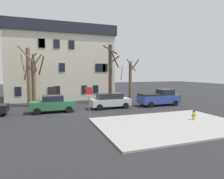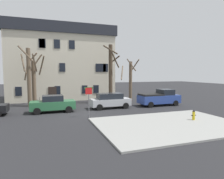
# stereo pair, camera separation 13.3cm
# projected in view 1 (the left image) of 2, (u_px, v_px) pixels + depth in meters

# --- Properties ---
(ground_plane) EXTENTS (120.00, 120.00, 0.00)m
(ground_plane) POSITION_uv_depth(u_px,v_px,m) (80.00, 115.00, 18.73)
(ground_plane) COLOR #262628
(sidewalk_slab) EXTENTS (11.13, 7.69, 0.12)m
(sidewalk_slab) POSITION_uv_depth(u_px,v_px,m) (170.00, 124.00, 15.03)
(sidewalk_slab) COLOR #999993
(sidewalk_slab) RESTS_ON ground_plane
(building_main) EXTENTS (15.80, 6.94, 11.12)m
(building_main) POSITION_uv_depth(u_px,v_px,m) (62.00, 63.00, 30.19)
(building_main) COLOR beige
(building_main) RESTS_ON ground_plane
(tree_bare_near) EXTENTS (2.11, 2.13, 7.11)m
(tree_bare_near) POSITION_uv_depth(u_px,v_px,m) (29.00, 75.00, 22.85)
(tree_bare_near) COLOR brown
(tree_bare_near) RESTS_ON ground_plane
(tree_bare_mid) EXTENTS (2.41, 2.06, 6.39)m
(tree_bare_mid) POSITION_uv_depth(u_px,v_px,m) (34.00, 81.00, 23.77)
(tree_bare_mid) COLOR brown
(tree_bare_mid) RESTS_ON ground_plane
(tree_bare_far) EXTENTS (2.53, 2.55, 7.74)m
(tree_bare_far) POSITION_uv_depth(u_px,v_px,m) (111.00, 72.00, 25.85)
(tree_bare_far) COLOR #4C3D2D
(tree_bare_far) RESTS_ON ground_plane
(tree_bare_end) EXTENTS (2.87, 2.55, 6.00)m
(tree_bare_end) POSITION_uv_depth(u_px,v_px,m) (130.00, 80.00, 27.67)
(tree_bare_end) COLOR brown
(tree_bare_end) RESTS_ON ground_plane
(car_green_sedan) EXTENTS (4.42, 2.03, 1.73)m
(car_green_sedan) POSITION_uv_depth(u_px,v_px,m) (53.00, 104.00, 19.85)
(car_green_sedan) COLOR #2D6B42
(car_green_sedan) RESTS_ON ground_plane
(car_silver_wagon) EXTENTS (4.51, 1.97, 1.72)m
(car_silver_wagon) POSITION_uv_depth(u_px,v_px,m) (110.00, 100.00, 22.04)
(car_silver_wagon) COLOR #B7BABF
(car_silver_wagon) RESTS_ON ground_plane
(pickup_truck_blue) EXTENTS (5.12, 2.26, 1.99)m
(pickup_truck_blue) POSITION_uv_depth(u_px,v_px,m) (159.00, 98.00, 24.03)
(pickup_truck_blue) COLOR #2D4799
(pickup_truck_blue) RESTS_ON ground_plane
(fire_hydrant) EXTENTS (0.42, 0.22, 0.81)m
(fire_hydrant) POSITION_uv_depth(u_px,v_px,m) (194.00, 115.00, 16.16)
(fire_hydrant) COLOR gold
(fire_hydrant) RESTS_ON sidewalk_slab
(street_sign_pole) EXTENTS (0.76, 0.07, 2.75)m
(street_sign_pole) POSITION_uv_depth(u_px,v_px,m) (89.00, 96.00, 17.44)
(street_sign_pole) COLOR slate
(street_sign_pole) RESTS_ON ground_plane
(bicycle_leaning) EXTENTS (1.75, 0.24, 1.03)m
(bicycle_leaning) POSITION_uv_depth(u_px,v_px,m) (41.00, 102.00, 24.02)
(bicycle_leaning) COLOR black
(bicycle_leaning) RESTS_ON ground_plane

